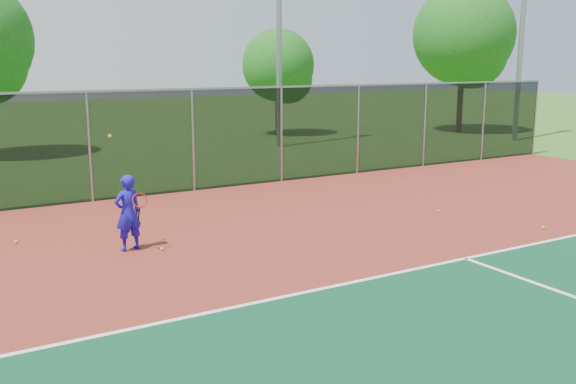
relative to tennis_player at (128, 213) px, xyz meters
name	(u,v)px	position (x,y,z in m)	size (l,w,h in m)	color
ground	(520,338)	(3.49, -6.93, -0.81)	(120.00, 120.00, 0.00)	#30611B
court_apron	(423,294)	(3.49, -4.93, -0.80)	(30.00, 20.00, 0.02)	maroon
fence_back	(193,139)	(3.49, 5.07, 0.76)	(30.00, 0.06, 3.03)	black
tennis_player	(128,213)	(0.00, 0.00, 0.00)	(0.64, 0.66, 2.38)	#1A14BC
practice_ball_0	(543,227)	(8.73, -3.18, -0.75)	(0.07, 0.07, 0.07)	#C7C917
practice_ball_1	(16,242)	(-1.94, 1.69, -0.75)	(0.07, 0.07, 0.07)	#C7C917
practice_ball_3	(438,211)	(7.80, -0.71, -0.75)	(0.07, 0.07, 0.07)	#C7C917
practice_ball_4	(162,249)	(0.55, -0.38, -0.75)	(0.07, 0.07, 0.07)	#C7C917
tree_back_mid	(280,69)	(13.03, 16.60, 2.62)	(3.72, 3.72, 5.46)	#3A2715
tree_back_right	(466,39)	(22.15, 12.77, 4.11)	(5.34, 5.34, 7.84)	#3A2715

